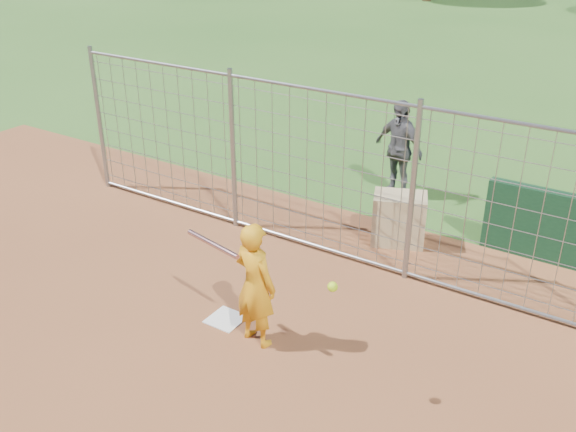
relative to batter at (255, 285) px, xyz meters
The scene contains 8 objects.
ground 1.04m from the batter, 149.91° to the left, with size 100.00×100.00×0.00m, color #2D591E.
home_plate 0.98m from the batter, 166.97° to the left, with size 0.43×0.43×0.02m, color silver.
dugout_wall 4.85m from the batter, 54.31° to the left, with size 2.60×0.20×1.10m, color #11381E.
batter is the anchor object (origin of this frame).
bystander_b 4.93m from the batter, 94.57° to the left, with size 1.04×0.43×1.78m, color #505055.
equipment_bin 3.31m from the batter, 83.14° to the left, with size 0.80×0.55×0.80m, color tan.
equipment_in_play 0.58m from the batter, 99.44° to the right, with size 2.15×0.36×0.19m.
backstop_fence 2.45m from the batter, 103.84° to the left, with size 9.08×0.08×2.60m.
Camera 1 is at (4.34, -5.46, 4.81)m, focal length 40.00 mm.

